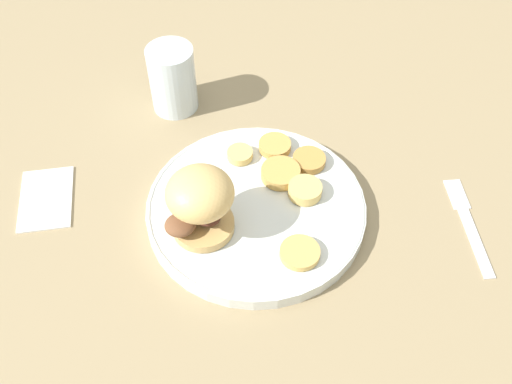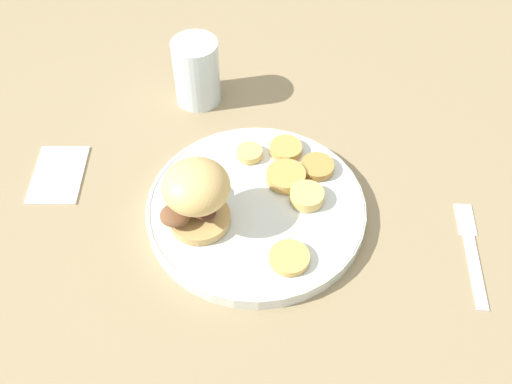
# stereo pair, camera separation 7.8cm
# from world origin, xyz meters

# --- Properties ---
(ground_plane) EXTENTS (4.00, 4.00, 0.00)m
(ground_plane) POSITION_xyz_m (0.00, 0.00, 0.00)
(ground_plane) COLOR #937F5B
(dinner_plate) EXTENTS (0.30, 0.30, 0.02)m
(dinner_plate) POSITION_xyz_m (0.00, 0.00, 0.01)
(dinner_plate) COLOR silver
(dinner_plate) RESTS_ON ground_plane
(sandwich) EXTENTS (0.09, 0.10, 0.10)m
(sandwich) POSITION_xyz_m (0.08, 0.03, 0.08)
(sandwich) COLOR tan
(sandwich) RESTS_ON dinner_plate
(potato_round_0) EXTENTS (0.05, 0.05, 0.01)m
(potato_round_0) POSITION_xyz_m (-0.09, -0.06, 0.03)
(potato_round_0) COLOR #BC8942
(potato_round_0) RESTS_ON dinner_plate
(potato_round_1) EXTENTS (0.05, 0.05, 0.01)m
(potato_round_1) POSITION_xyz_m (-0.04, -0.10, 0.03)
(potato_round_1) COLOR tan
(potato_round_1) RESTS_ON dinner_plate
(potato_round_2) EXTENTS (0.05, 0.05, 0.01)m
(potato_round_2) POSITION_xyz_m (-0.04, -0.04, 0.03)
(potato_round_2) COLOR tan
(potato_round_2) RESTS_ON dinner_plate
(potato_round_3) EXTENTS (0.05, 0.05, 0.02)m
(potato_round_3) POSITION_xyz_m (-0.07, -0.01, 0.03)
(potato_round_3) COLOR #DBB766
(potato_round_3) RESTS_ON dinner_plate
(potato_round_4) EXTENTS (0.05, 0.05, 0.01)m
(potato_round_4) POSITION_xyz_m (-0.04, 0.09, 0.03)
(potato_round_4) COLOR tan
(potato_round_4) RESTS_ON dinner_plate
(potato_round_5) EXTENTS (0.04, 0.04, 0.01)m
(potato_round_5) POSITION_xyz_m (0.01, -0.09, 0.03)
(potato_round_5) COLOR #DBB766
(potato_round_5) RESTS_ON dinner_plate
(fork) EXTENTS (0.03, 0.17, 0.00)m
(fork) POSITION_xyz_m (-0.28, 0.07, 0.00)
(fork) COLOR silver
(fork) RESTS_ON ground_plane
(drinking_glass) EXTENTS (0.07, 0.07, 0.11)m
(drinking_glass) POSITION_xyz_m (0.09, -0.24, 0.05)
(drinking_glass) COLOR silver
(drinking_glass) RESTS_ON ground_plane
(napkin) EXTENTS (0.07, 0.11, 0.01)m
(napkin) POSITION_xyz_m (0.28, -0.08, 0.00)
(napkin) COLOR white
(napkin) RESTS_ON ground_plane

